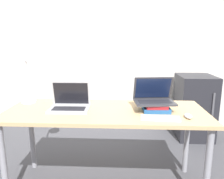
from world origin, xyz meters
TOP-DOWN VIEW (x-y plane):
  - wall_back at (0.00, 1.88)m, footprint 8.00×0.05m
  - desk at (0.00, 0.33)m, footprint 1.70×0.67m
  - laptop_left at (-0.31, 0.35)m, footprint 0.34×0.23m
  - book_stack at (0.43, 0.35)m, footprint 0.22×0.25m
  - laptop_on_books at (0.41, 0.35)m, footprint 0.35×0.25m
  - wireless_keyboard at (0.43, 0.13)m, footprint 0.30×0.13m
  - mouse at (0.65, 0.17)m, footprint 0.06×0.11m
  - desk_lamp at (-0.69, 0.50)m, footprint 0.23×0.20m
  - mini_fridge at (1.13, 1.50)m, footprint 0.46×0.55m

SIDE VIEW (x-z plane):
  - mini_fridge at x=1.13m, z-range 0.00..0.86m
  - desk at x=0.00m, z-range 0.29..1.03m
  - wireless_keyboard at x=0.43m, z-range 0.74..0.75m
  - mouse at x=0.65m, z-range 0.74..0.77m
  - book_stack at x=0.43m, z-range 0.74..0.80m
  - laptop_left at x=-0.31m, z-range 0.67..0.91m
  - laptop_on_books at x=0.41m, z-range 0.74..0.96m
  - desk_lamp at x=-0.69m, z-range 0.88..1.44m
  - wall_back at x=0.00m, z-range 0.00..2.70m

